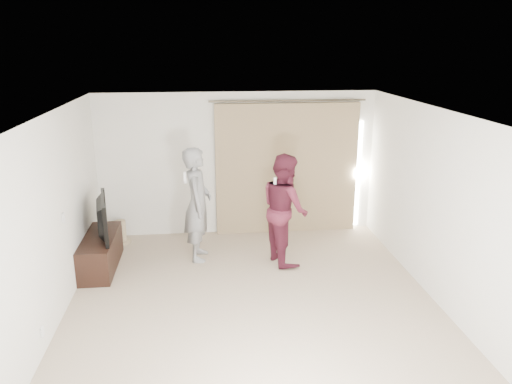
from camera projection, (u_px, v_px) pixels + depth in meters
floor at (253, 304)px, 6.81m from camera, size 5.50×5.50×0.00m
wall_back at (237, 164)px, 9.06m from camera, size 5.00×0.04×2.60m
wall_left at (53, 221)px, 6.18m from camera, size 0.04×5.50×2.60m
ceiling at (253, 113)px, 6.06m from camera, size 5.00×5.50×0.01m
curtain at (288, 169)px, 9.11m from camera, size 2.80×0.11×2.46m
tv_console at (101, 252)px, 7.82m from camera, size 0.48×1.38×0.53m
tv at (97, 217)px, 7.66m from camera, size 0.35×1.10×0.63m
scratching_post at (121, 234)px, 8.83m from camera, size 0.31×0.31×0.42m
person_man at (198, 204)px, 8.00m from camera, size 0.50×0.71×1.86m
person_woman at (285, 209)px, 7.91m from camera, size 0.86×1.00×1.78m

